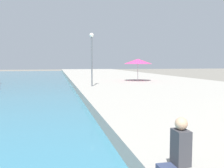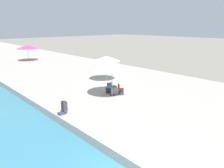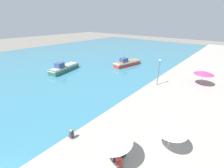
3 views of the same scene
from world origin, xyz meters
name	(u,v)px [view 1 (image 1 of 3)]	position (x,y,z in m)	size (l,w,h in m)	color
quay_promenade	(125,79)	(8.00, 37.00, 0.27)	(16.00, 90.00, 0.54)	#A39E93
cafe_umbrella_striped	(138,61)	(7.24, 28.96, 2.72)	(3.17, 3.17, 2.46)	#B7B7B7
person_at_quay	(178,149)	(0.51, 6.55, 1.00)	(0.56, 0.36, 1.04)	#333D5B
lamppost	(92,50)	(1.35, 23.81, 3.63)	(0.36, 0.36, 4.56)	#565B60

